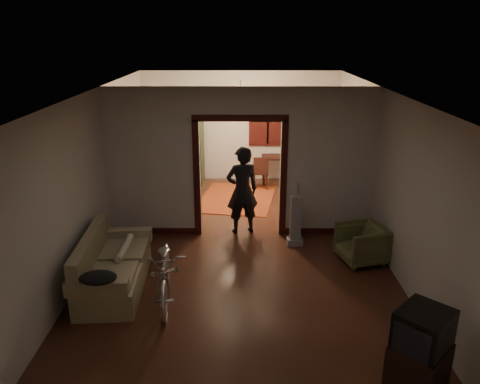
{
  "coord_description": "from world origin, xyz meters",
  "views": [
    {
      "loc": [
        0.02,
        -7.63,
        3.75
      ],
      "look_at": [
        0.0,
        -0.3,
        1.2
      ],
      "focal_mm": 35.0,
      "sensor_mm": 36.0,
      "label": 1
    }
  ],
  "objects_px": {
    "sofa": "(114,262)",
    "armchair": "(361,244)",
    "person": "(242,190)",
    "desk": "(280,170)",
    "locker": "(183,147)",
    "bicycle": "(166,270)"
  },
  "relations": [
    {
      "from": "sofa",
      "to": "locker",
      "type": "distance_m",
      "value": 5.18
    },
    {
      "from": "bicycle",
      "to": "armchair",
      "type": "xyz_separation_m",
      "value": [
        3.13,
        1.16,
        -0.12
      ]
    },
    {
      "from": "locker",
      "to": "armchair",
      "type": "bearing_deg",
      "value": -45.91
    },
    {
      "from": "person",
      "to": "sofa",
      "type": "bearing_deg",
      "value": 31.3
    },
    {
      "from": "armchair",
      "to": "locker",
      "type": "bearing_deg",
      "value": -155.72
    },
    {
      "from": "locker",
      "to": "desk",
      "type": "bearing_deg",
      "value": 6.45
    },
    {
      "from": "sofa",
      "to": "armchair",
      "type": "xyz_separation_m",
      "value": [
        3.96,
        0.87,
        -0.1
      ]
    },
    {
      "from": "armchair",
      "to": "desk",
      "type": "height_order",
      "value": "desk"
    },
    {
      "from": "bicycle",
      "to": "locker",
      "type": "bearing_deg",
      "value": 86.65
    },
    {
      "from": "armchair",
      "to": "locker",
      "type": "height_order",
      "value": "locker"
    },
    {
      "from": "sofa",
      "to": "person",
      "type": "relative_size",
      "value": 1.09
    },
    {
      "from": "bicycle",
      "to": "person",
      "type": "height_order",
      "value": "person"
    },
    {
      "from": "sofa",
      "to": "bicycle",
      "type": "xyz_separation_m",
      "value": [
        0.83,
        -0.29,
        0.02
      ]
    },
    {
      "from": "bicycle",
      "to": "person",
      "type": "xyz_separation_m",
      "value": [
        1.11,
        2.39,
        0.4
      ]
    },
    {
      "from": "bicycle",
      "to": "person",
      "type": "relative_size",
      "value": 1.0
    },
    {
      "from": "sofa",
      "to": "desk",
      "type": "xyz_separation_m",
      "value": [
        2.93,
        5.21,
        -0.08
      ]
    },
    {
      "from": "bicycle",
      "to": "locker",
      "type": "relative_size",
      "value": 0.88
    },
    {
      "from": "armchair",
      "to": "desk",
      "type": "bearing_deg",
      "value": 178.4
    },
    {
      "from": "person",
      "to": "armchair",
      "type": "bearing_deg",
      "value": 132.69
    },
    {
      "from": "person",
      "to": "desk",
      "type": "bearing_deg",
      "value": -123.41
    },
    {
      "from": "sofa",
      "to": "bicycle",
      "type": "relative_size",
      "value": 1.09
    },
    {
      "from": "desk",
      "to": "locker",
      "type": "bearing_deg",
      "value": 165.18
    }
  ]
}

